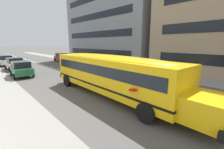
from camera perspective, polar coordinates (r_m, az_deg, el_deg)
name	(u,v)px	position (r m, az deg, el deg)	size (l,w,h in m)	color
ground_plane	(116,87)	(12.44, 1.70, -4.84)	(400.00, 400.00, 0.00)	#54514F
sidewalk_far	(163,75)	(18.12, 18.53, -0.17)	(120.00, 3.00, 0.01)	gray
sidewalk_near	(12,115)	(9.34, -33.46, -12.60)	(120.00, 3.00, 0.01)	gray
lane_centreline	(116,87)	(12.44, 1.70, -4.83)	(110.00, 0.16, 0.01)	silver
school_bus	(111,72)	(10.11, -0.38, 0.89)	(12.42, 3.05, 2.77)	yellow
parked_car_white_past_driveway	(6,60)	(29.83, -35.12, 4.40)	(3.99, 2.06, 1.64)	silver
parked_car_silver_under_tree	(84,60)	(24.59, -10.43, 5.22)	(3.96, 2.00, 1.64)	#B7BABF
parked_car_green_far_corner	(21,69)	(19.12, -31.02, 1.91)	(3.97, 2.01, 1.64)	#236038
parked_car_red_beside_sign	(62,57)	(31.54, -18.36, 6.21)	(3.95, 1.97, 1.64)	maroon
parked_car_beige_end_of_row	(14,64)	(24.39, -32.88, 3.48)	(3.96, 2.00, 1.64)	#C1B28E
apartment_block_far_left	(117,20)	(32.94, 1.78, 19.92)	(21.25, 11.13, 16.50)	gray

